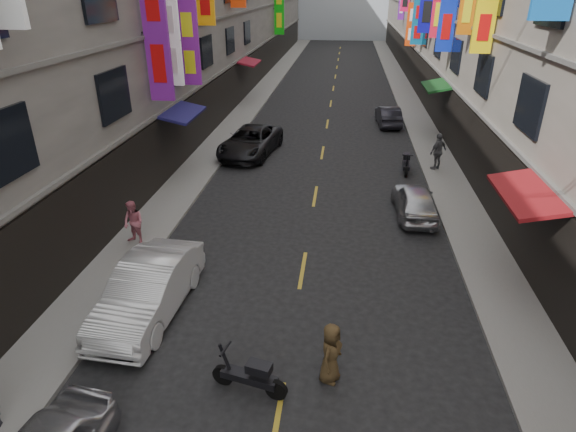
% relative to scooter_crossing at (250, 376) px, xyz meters
% --- Properties ---
extents(sidewalk_left, '(2.00, 90.00, 0.12)m').
position_rel_scooter_crossing_xyz_m(sidewalk_left, '(-5.30, 29.23, -0.38)').
color(sidewalk_left, slate).
rests_on(sidewalk_left, ground).
extents(sidewalk_right, '(2.00, 90.00, 0.12)m').
position_rel_scooter_crossing_xyz_m(sidewalk_right, '(6.70, 29.23, -0.38)').
color(sidewalk_right, slate).
rests_on(sidewalk_right, ground).
extents(street_awnings, '(13.99, 35.20, 0.41)m').
position_rel_scooter_crossing_xyz_m(street_awnings, '(-0.56, 13.23, 2.56)').
color(street_awnings, '#134813').
rests_on(street_awnings, ground).
extents(lane_markings, '(0.12, 80.20, 0.01)m').
position_rel_scooter_crossing_xyz_m(lane_markings, '(0.70, 26.23, -0.44)').
color(lane_markings, gold).
rests_on(lane_markings, ground).
extents(scooter_crossing, '(1.78, 0.67, 1.14)m').
position_rel_scooter_crossing_xyz_m(scooter_crossing, '(0.00, 0.00, 0.00)').
color(scooter_crossing, black).
rests_on(scooter_crossing, ground).
extents(scooter_far_right, '(0.50, 1.80, 1.14)m').
position_rel_scooter_crossing_xyz_m(scooter_far_right, '(4.88, 14.70, 0.00)').
color(scooter_far_right, black).
rests_on(scooter_far_right, ground).
extents(car_left_mid, '(1.88, 4.74, 1.53)m').
position_rel_scooter_crossing_xyz_m(car_left_mid, '(-3.30, 2.52, 0.33)').
color(car_left_mid, silver).
rests_on(car_left_mid, ground).
extents(car_left_far, '(3.12, 5.48, 1.44)m').
position_rel_scooter_crossing_xyz_m(car_left_far, '(-3.12, 16.50, 0.28)').
color(car_left_far, black).
rests_on(car_left_far, ground).
extents(car_right_mid, '(1.63, 3.74, 1.26)m').
position_rel_scooter_crossing_xyz_m(car_right_mid, '(4.70, 9.78, 0.19)').
color(car_right_mid, '#B5B6BA').
rests_on(car_right_mid, ground).
extents(car_right_far, '(1.57, 3.81, 1.23)m').
position_rel_scooter_crossing_xyz_m(car_right_far, '(4.60, 23.42, 0.17)').
color(car_right_far, '#27262E').
rests_on(car_right_far, ground).
extents(pedestrian_lfar, '(0.91, 0.78, 1.57)m').
position_rel_scooter_crossing_xyz_m(pedestrian_lfar, '(-5.22, 6.11, 0.46)').
color(pedestrian_lfar, '#C96A7B').
rests_on(pedestrian_lfar, sidewalk_left).
extents(pedestrian_rfar, '(1.19, 1.14, 1.80)m').
position_rel_scooter_crossing_xyz_m(pedestrian_rfar, '(6.36, 14.98, 0.58)').
color(pedestrian_rfar, '#5C5B5E').
rests_on(pedestrian_rfar, sidewalk_right).
extents(pedestrian_crossing, '(0.74, 0.88, 1.53)m').
position_rel_scooter_crossing_xyz_m(pedestrian_crossing, '(1.75, 0.59, 0.32)').
color(pedestrian_crossing, '#45341B').
rests_on(pedestrian_crossing, ground).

